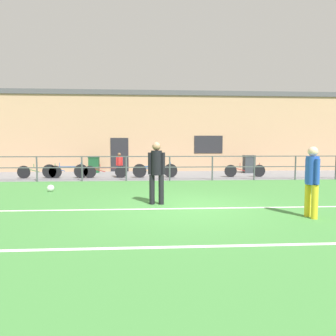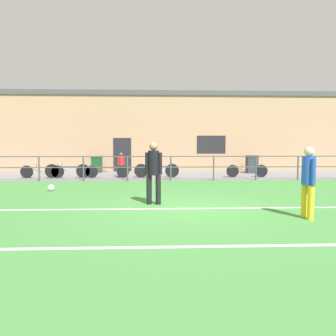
{
  "view_description": "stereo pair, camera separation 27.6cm",
  "coord_description": "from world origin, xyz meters",
  "px_view_note": "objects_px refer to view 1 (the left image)",
  "views": [
    {
      "loc": [
        -0.95,
        -7.8,
        1.63
      ],
      "look_at": [
        -0.21,
        3.89,
        0.75
      ],
      "focal_mm": 32.08,
      "sensor_mm": 36.0,
      "label": 1
    },
    {
      "loc": [
        -0.68,
        -7.82,
        1.63
      ],
      "look_at": [
        -0.21,
        3.89,
        0.75
      ],
      "focal_mm": 32.08,
      "sensor_mm": 36.0,
      "label": 2
    }
  ],
  "objects_px": {
    "bicycle_parked_2": "(245,171)",
    "soccer_ball_match": "(51,188)",
    "player_striker": "(312,178)",
    "player_goalkeeper": "(157,169)",
    "spectator_child": "(119,163)",
    "bicycle_parked_1": "(105,172)",
    "trash_bin_1": "(94,165)",
    "bicycle_parked_3": "(39,172)",
    "trash_bin_0": "(249,164)",
    "bicycle_parked_4": "(65,171)",
    "bicycle_parked_0": "(155,170)"
  },
  "relations": [
    {
      "from": "bicycle_parked_2",
      "to": "soccer_ball_match",
      "type": "bearing_deg",
      "value": -153.47
    },
    {
      "from": "player_striker",
      "to": "player_goalkeeper",
      "type": "bearing_deg",
      "value": -124.34
    },
    {
      "from": "player_goalkeeper",
      "to": "spectator_child",
      "type": "height_order",
      "value": "player_goalkeeper"
    },
    {
      "from": "bicycle_parked_1",
      "to": "trash_bin_1",
      "type": "relative_size",
      "value": 2.24
    },
    {
      "from": "soccer_ball_match",
      "to": "bicycle_parked_3",
      "type": "distance_m",
      "value": 4.59
    },
    {
      "from": "soccer_ball_match",
      "to": "trash_bin_0",
      "type": "height_order",
      "value": "trash_bin_0"
    },
    {
      "from": "player_goalkeeper",
      "to": "bicycle_parked_3",
      "type": "relative_size",
      "value": 0.81
    },
    {
      "from": "trash_bin_0",
      "to": "soccer_ball_match",
      "type": "bearing_deg",
      "value": -145.35
    },
    {
      "from": "player_striker",
      "to": "soccer_ball_match",
      "type": "relative_size",
      "value": 6.74
    },
    {
      "from": "bicycle_parked_1",
      "to": "bicycle_parked_4",
      "type": "distance_m",
      "value": 1.96
    },
    {
      "from": "bicycle_parked_3",
      "to": "spectator_child",
      "type": "bearing_deg",
      "value": 3.76
    },
    {
      "from": "bicycle_parked_0",
      "to": "bicycle_parked_2",
      "type": "bearing_deg",
      "value": 0.0
    },
    {
      "from": "bicycle_parked_0",
      "to": "bicycle_parked_2",
      "type": "xyz_separation_m",
      "value": [
        4.6,
        0.0,
        -0.03
      ]
    },
    {
      "from": "bicycle_parked_1",
      "to": "bicycle_parked_4",
      "type": "height_order",
      "value": "bicycle_parked_4"
    },
    {
      "from": "spectator_child",
      "to": "player_goalkeeper",
      "type": "bearing_deg",
      "value": 94.13
    },
    {
      "from": "player_goalkeeper",
      "to": "bicycle_parked_1",
      "type": "bearing_deg",
      "value": 116.85
    },
    {
      "from": "player_goalkeeper",
      "to": "bicycle_parked_4",
      "type": "xyz_separation_m",
      "value": [
        -4.33,
        6.76,
        -0.6
      ]
    },
    {
      "from": "soccer_ball_match",
      "to": "bicycle_parked_0",
      "type": "height_order",
      "value": "bicycle_parked_0"
    },
    {
      "from": "player_goalkeeper",
      "to": "bicycle_parked_0",
      "type": "xyz_separation_m",
      "value": [
        0.09,
        6.76,
        -0.6
      ]
    },
    {
      "from": "trash_bin_1",
      "to": "player_striker",
      "type": "bearing_deg",
      "value": -58.97
    },
    {
      "from": "trash_bin_0",
      "to": "player_goalkeeper",
      "type": "bearing_deg",
      "value": -122.1
    },
    {
      "from": "soccer_ball_match",
      "to": "bicycle_parked_1",
      "type": "height_order",
      "value": "bicycle_parked_1"
    },
    {
      "from": "bicycle_parked_4",
      "to": "player_striker",
      "type": "bearing_deg",
      "value": -47.61
    },
    {
      "from": "bicycle_parked_0",
      "to": "bicycle_parked_1",
      "type": "height_order",
      "value": "bicycle_parked_0"
    },
    {
      "from": "player_goalkeeper",
      "to": "trash_bin_1",
      "type": "distance_m",
      "value": 10.34
    },
    {
      "from": "bicycle_parked_3",
      "to": "trash_bin_1",
      "type": "bearing_deg",
      "value": 54.67
    },
    {
      "from": "player_goalkeeper",
      "to": "bicycle_parked_0",
      "type": "height_order",
      "value": "player_goalkeeper"
    },
    {
      "from": "bicycle_parked_2",
      "to": "bicycle_parked_4",
      "type": "bearing_deg",
      "value": -180.0
    },
    {
      "from": "player_striker",
      "to": "bicycle_parked_3",
      "type": "relative_size",
      "value": 0.75
    },
    {
      "from": "player_striker",
      "to": "spectator_child",
      "type": "relative_size",
      "value": 1.29
    },
    {
      "from": "bicycle_parked_0",
      "to": "bicycle_parked_1",
      "type": "xyz_separation_m",
      "value": [
        -2.46,
        -0.0,
        -0.04
      ]
    },
    {
      "from": "player_striker",
      "to": "bicycle_parked_3",
      "type": "distance_m",
      "value": 12.42
    },
    {
      "from": "bicycle_parked_0",
      "to": "bicycle_parked_1",
      "type": "bearing_deg",
      "value": -180.0
    },
    {
      "from": "player_goalkeeper",
      "to": "soccer_ball_match",
      "type": "bearing_deg",
      "value": 152.77
    },
    {
      "from": "bicycle_parked_0",
      "to": "player_striker",
      "type": "bearing_deg",
      "value": -68.5
    },
    {
      "from": "soccer_ball_match",
      "to": "bicycle_parked_2",
      "type": "relative_size",
      "value": 0.11
    },
    {
      "from": "trash_bin_1",
      "to": "player_goalkeeper",
      "type": "bearing_deg",
      "value": -70.38
    },
    {
      "from": "soccer_ball_match",
      "to": "bicycle_parked_0",
      "type": "distance_m",
      "value": 5.66
    },
    {
      "from": "spectator_child",
      "to": "trash_bin_0",
      "type": "distance_m",
      "value": 7.66
    },
    {
      "from": "spectator_child",
      "to": "bicycle_parked_1",
      "type": "distance_m",
      "value": 0.81
    },
    {
      "from": "trash_bin_1",
      "to": "bicycle_parked_3",
      "type": "bearing_deg",
      "value": -125.33
    },
    {
      "from": "bicycle_parked_1",
      "to": "trash_bin_0",
      "type": "height_order",
      "value": "trash_bin_0"
    },
    {
      "from": "trash_bin_1",
      "to": "soccer_ball_match",
      "type": "bearing_deg",
      "value": -91.88
    },
    {
      "from": "soccer_ball_match",
      "to": "trash_bin_1",
      "type": "distance_m",
      "value": 7.17
    },
    {
      "from": "player_striker",
      "to": "bicycle_parked_0",
      "type": "xyz_separation_m",
      "value": [
        -3.36,
        8.52,
        -0.53
      ]
    },
    {
      "from": "player_goalkeeper",
      "to": "bicycle_parked_0",
      "type": "distance_m",
      "value": 6.78
    },
    {
      "from": "soccer_ball_match",
      "to": "bicycle_parked_2",
      "type": "height_order",
      "value": "bicycle_parked_2"
    },
    {
      "from": "bicycle_parked_3",
      "to": "bicycle_parked_4",
      "type": "relative_size",
      "value": 0.96
    },
    {
      "from": "bicycle_parked_0",
      "to": "bicycle_parked_4",
      "type": "xyz_separation_m",
      "value": [
        -4.42,
        -0.0,
        -0.0
      ]
    },
    {
      "from": "trash_bin_0",
      "to": "player_striker",
      "type": "bearing_deg",
      "value": -101.64
    }
  ]
}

